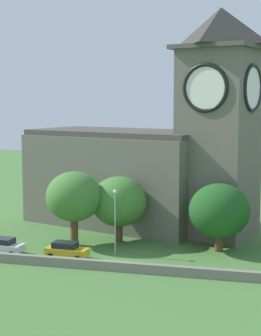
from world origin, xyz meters
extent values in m
plane|color=#477538|center=(0.00, 15.00, 0.00)|extent=(200.00, 200.00, 0.00)
cube|color=#666056|center=(-4.58, 18.50, 5.91)|extent=(26.64, 19.41, 11.83)
cube|color=#47433C|center=(-4.58, 18.50, 12.18)|extent=(26.33, 18.44, 0.70)
cube|color=#666056|center=(8.72, 14.23, 11.16)|extent=(10.13, 10.13, 22.32)
cube|color=#4F4B43|center=(8.72, 14.23, 22.57)|extent=(11.75, 11.75, 0.50)
pyramid|color=#38352F|center=(8.72, 14.23, 25.04)|extent=(10.64, 10.64, 4.43)
cylinder|color=white|center=(7.47, 10.34, 17.86)|extent=(4.94, 1.69, 5.15)
torus|color=black|center=(7.47, 10.34, 17.86)|extent=(5.49, 2.16, 5.62)
cylinder|color=white|center=(12.61, 12.98, 17.86)|extent=(1.69, 4.94, 5.15)
torus|color=black|center=(12.61, 12.98, 17.86)|extent=(2.16, 5.49, 5.62)
cube|color=gray|center=(0.00, -2.44, 0.47)|extent=(48.66, 0.70, 0.94)
cube|color=silver|center=(-12.82, 0.54, 0.70)|extent=(4.44, 2.33, 0.78)
cube|color=#1E232B|center=(-13.04, 0.56, 1.40)|extent=(2.55, 1.92, 0.62)
cylinder|color=black|center=(-11.28, 1.36, 0.31)|extent=(0.65, 0.40, 0.62)
cylinder|color=black|center=(-11.47, -0.56, 0.31)|extent=(0.65, 0.40, 0.62)
cube|color=gold|center=(-5.58, 0.51, 0.71)|extent=(4.61, 2.04, 0.79)
cube|color=#1E232B|center=(-5.81, 0.53, 1.41)|extent=(2.62, 1.70, 0.62)
cylinder|color=black|center=(-4.00, 1.28, 0.31)|extent=(0.65, 0.36, 0.63)
cylinder|color=black|center=(-4.11, -0.46, 0.31)|extent=(0.65, 0.36, 0.63)
cylinder|color=black|center=(-7.05, 1.49, 0.31)|extent=(0.65, 0.36, 0.63)
cylinder|color=black|center=(-7.17, -0.25, 0.31)|extent=(0.65, 0.36, 0.63)
cylinder|color=#9EA0A5|center=(-1.07, 3.09, 3.32)|extent=(0.14, 0.14, 6.64)
sphere|color=#F4EFCC|center=(-1.07, 3.09, 6.86)|extent=(0.44, 0.44, 0.44)
cylinder|color=brown|center=(-2.11, 8.34, 1.19)|extent=(0.91, 0.91, 2.39)
ellipsoid|color=#427A33|center=(-2.11, 8.34, 4.81)|extent=(6.47, 6.47, 5.82)
cylinder|color=brown|center=(9.59, 7.17, 1.03)|extent=(0.93, 0.93, 2.06)
ellipsoid|color=#1E511E|center=(9.59, 7.17, 4.54)|extent=(6.63, 6.63, 5.97)
cylinder|color=brown|center=(-6.62, 5.59, 1.65)|extent=(0.88, 0.88, 3.30)
ellipsoid|color=#427A33|center=(-6.62, 5.59, 5.67)|extent=(6.31, 6.31, 5.68)
camera|label=1|loc=(14.71, -52.45, 16.50)|focal=59.02mm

